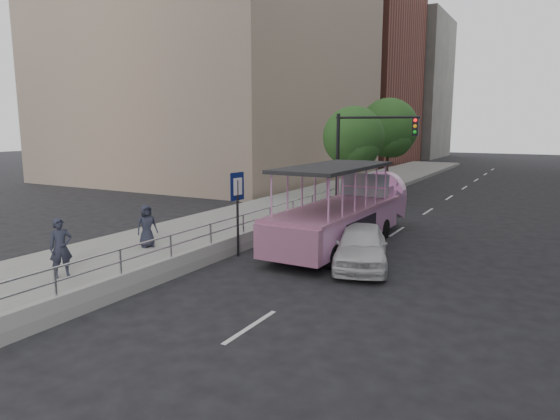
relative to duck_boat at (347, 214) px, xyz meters
The scene contains 14 objects.
ground 7.01m from the duck_boat, 88.67° to the right, with size 160.00×160.00×0.00m, color black.
sidewalk 6.47m from the duck_boat, 151.06° to the left, with size 5.50×80.00×0.30m, color gray.
kerb_wall 5.78m from the duck_boat, 121.08° to the right, with size 0.24×30.00×0.36m, color #9B9B96.
guardrail 5.73m from the duck_boat, 121.08° to the right, with size 0.07×22.00×0.71m.
duck_boat is the anchor object (origin of this frame).
car 3.40m from the duck_boat, 60.42° to the right, with size 1.69×4.18×1.43m, color silver.
pedestrian_near 10.43m from the duck_boat, 119.47° to the right, with size 0.63×0.41×1.72m, color #232534.
pedestrian_far 7.62m from the duck_boat, 137.03° to the right, with size 0.75×0.49×1.53m, color #232534.
parking_sign 4.63m from the duck_boat, 125.06° to the right, with size 0.13×0.67×3.00m.
traffic_signal 6.24m from the duck_boat, 105.45° to the left, with size 4.20×0.32×5.20m.
street_tree_near 9.91m from the duck_boat, 109.21° to the left, with size 3.52×3.52×5.72m.
street_tree_far 15.62m from the duck_boat, 101.08° to the left, with size 3.97×3.97×6.45m.
midrise_brick 46.33m from the duck_boat, 113.47° to the left, with size 18.00×16.00×26.00m, color brown.
midrise_stone_b 59.90m from the duck_boat, 105.51° to the left, with size 16.00×14.00×20.00m, color gray.
Camera 1 is at (6.91, -11.24, 4.61)m, focal length 32.00 mm.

